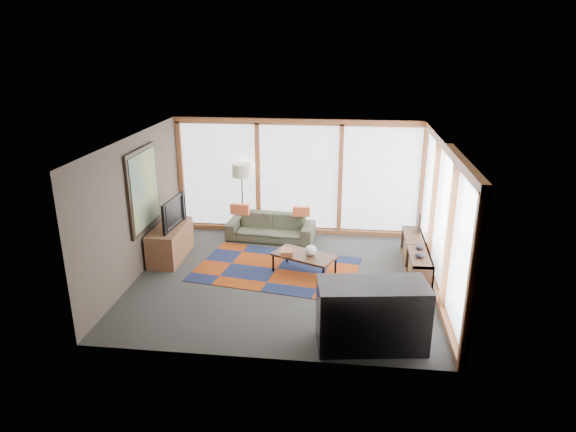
# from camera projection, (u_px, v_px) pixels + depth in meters

# --- Properties ---
(ground) EXTENTS (5.50, 5.50, 0.00)m
(ground) POSITION_uv_depth(u_px,v_px,m) (285.00, 279.00, 9.50)
(ground) COLOR #2B2B28
(ground) RESTS_ON ground
(room_envelope) EXTENTS (5.52, 5.02, 2.62)m
(room_envelope) POSITION_uv_depth(u_px,v_px,m) (316.00, 192.00, 9.46)
(room_envelope) COLOR #473D33
(room_envelope) RESTS_ON ground
(rug) EXTENTS (3.31, 2.42, 0.01)m
(rug) POSITION_uv_depth(u_px,v_px,m) (277.00, 269.00, 9.89)
(rug) COLOR maroon
(rug) RESTS_ON ground
(sofa) EXTENTS (1.96, 0.91, 0.56)m
(sofa) POSITION_uv_depth(u_px,v_px,m) (271.00, 227.00, 11.30)
(sofa) COLOR #393B2B
(sofa) RESTS_ON ground
(pillow_left) EXTENTS (0.42, 0.16, 0.23)m
(pillow_left) POSITION_uv_depth(u_px,v_px,m) (240.00, 209.00, 11.25)
(pillow_left) COLOR #DD5F32
(pillow_left) RESTS_ON sofa
(pillow_right) EXTENTS (0.38, 0.13, 0.21)m
(pillow_right) POSITION_uv_depth(u_px,v_px,m) (301.00, 211.00, 11.13)
(pillow_right) COLOR #DD5F32
(pillow_right) RESTS_ON sofa
(floor_lamp) EXTENTS (0.41, 0.41, 1.64)m
(floor_lamp) POSITION_uv_depth(u_px,v_px,m) (242.00, 200.00, 11.38)
(floor_lamp) COLOR black
(floor_lamp) RESTS_ON ground
(coffee_table) EXTENTS (1.29, 1.00, 0.38)m
(coffee_table) POSITION_uv_depth(u_px,v_px,m) (304.00, 264.00, 9.67)
(coffee_table) COLOR black
(coffee_table) RESTS_ON ground
(book_stack) EXTENTS (0.25, 0.30, 0.09)m
(book_stack) POSITION_uv_depth(u_px,v_px,m) (287.00, 252.00, 9.59)
(book_stack) COLOR brown
(book_stack) RESTS_ON coffee_table
(vase) EXTENTS (0.26, 0.26, 0.19)m
(vase) POSITION_uv_depth(u_px,v_px,m) (311.00, 250.00, 9.55)
(vase) COLOR beige
(vase) RESTS_ON coffee_table
(bookshelf) EXTENTS (0.37, 2.05, 0.51)m
(bookshelf) POSITION_uv_depth(u_px,v_px,m) (416.00, 257.00, 9.82)
(bookshelf) COLOR black
(bookshelf) RESTS_ON ground
(bowl_a) EXTENTS (0.21, 0.21, 0.09)m
(bowl_a) POSITION_uv_depth(u_px,v_px,m) (420.00, 255.00, 9.16)
(bowl_a) COLOR black
(bowl_a) RESTS_ON bookshelf
(bowl_b) EXTENTS (0.17, 0.17, 0.08)m
(bowl_b) POSITION_uv_depth(u_px,v_px,m) (420.00, 247.00, 9.52)
(bowl_b) COLOR black
(bowl_b) RESTS_ON bookshelf
(shelf_picture) EXTENTS (0.05, 0.31, 0.41)m
(shelf_picture) POSITION_uv_depth(u_px,v_px,m) (419.00, 221.00, 10.36)
(shelf_picture) COLOR black
(shelf_picture) RESTS_ON bookshelf
(tv_console) EXTENTS (0.56, 1.33, 0.67)m
(tv_console) POSITION_uv_depth(u_px,v_px,m) (170.00, 242.00, 10.32)
(tv_console) COLOR brown
(tv_console) RESTS_ON ground
(television) EXTENTS (0.22, 1.05, 0.60)m
(television) POSITION_uv_depth(u_px,v_px,m) (169.00, 212.00, 10.12)
(television) COLOR black
(television) RESTS_ON tv_console
(bar_counter) EXTENTS (1.63, 0.93, 0.98)m
(bar_counter) POSITION_uv_depth(u_px,v_px,m) (372.00, 315.00, 7.31)
(bar_counter) COLOR black
(bar_counter) RESTS_ON ground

